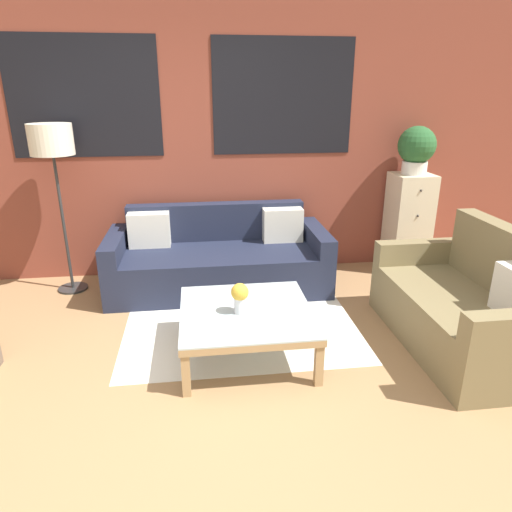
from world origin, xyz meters
TOP-DOWN VIEW (x-y plane):
  - ground_plane at (0.00, 0.00)m, footprint 16.00×16.00m
  - wall_back_brick at (0.00, 2.44)m, footprint 8.40×0.09m
  - rug at (0.38, 1.22)m, footprint 1.91×1.71m
  - couch_dark at (0.25, 1.95)m, footprint 2.11×0.88m
  - settee_vintage at (2.05, 0.57)m, footprint 0.80×1.52m
  - coffee_table at (0.38, 0.65)m, footprint 0.95×0.95m
  - floor_lamp at (-1.20, 2.05)m, footprint 0.38×0.38m
  - drawer_cabinet at (2.29, 2.16)m, footprint 0.40×0.41m
  - potted_plant at (2.29, 2.16)m, footprint 0.38×0.38m
  - flower_vase at (0.33, 0.62)m, footprint 0.13×0.13m

SIDE VIEW (x-z plane):
  - ground_plane at x=0.00m, z-range 0.00..0.00m
  - rug at x=0.38m, z-range 0.00..0.00m
  - couch_dark at x=0.25m, z-range -0.11..0.67m
  - settee_vintage at x=2.05m, z-range -0.15..0.77m
  - coffee_table at x=0.38m, z-range 0.13..0.50m
  - flower_vase at x=0.33m, z-range 0.39..0.61m
  - drawer_cabinet at x=2.29m, z-range 0.00..1.05m
  - potted_plant at x=2.29m, z-range 1.07..1.55m
  - floor_lamp at x=-1.20m, z-range 0.59..2.18m
  - wall_back_brick at x=0.00m, z-range 0.01..2.81m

